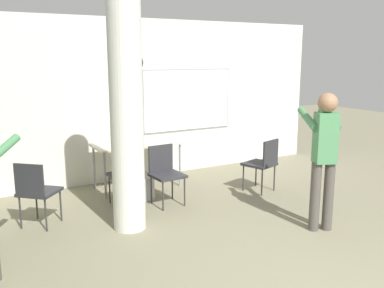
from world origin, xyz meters
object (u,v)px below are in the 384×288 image
object	(u,v)px
folding_table	(137,146)
chair_near_pillar	(36,189)
chair_table_front	(165,170)
bottle_on_table	(141,136)
chair_table_left	(126,173)
person_playing_side	(324,151)
chair_mid_room	(263,161)

from	to	relation	value
folding_table	chair_near_pillar	xyz separation A→B (m)	(-1.77, -0.96, -0.19)
chair_table_front	chair_near_pillar	size ratio (longest dim) A/B	1.00
folding_table	chair_table_front	size ratio (longest dim) A/B	1.63
bottle_on_table	chair_table_left	size ratio (longest dim) A/B	0.34
chair_table_left	person_playing_side	size ratio (longest dim) A/B	0.50
chair_table_front	chair_near_pillar	bearing A→B (deg)	179.98
folding_table	person_playing_side	world-z (taller)	person_playing_side
chair_table_left	person_playing_side	world-z (taller)	person_playing_side
person_playing_side	bottle_on_table	bearing A→B (deg)	114.92
chair_near_pillar	chair_table_left	xyz separation A→B (m)	(1.27, 0.17, 0.00)
chair_table_front	bottle_on_table	bearing A→B (deg)	89.06
folding_table	chair_mid_room	distance (m)	2.08
folding_table	person_playing_side	xyz separation A→B (m)	(1.34, -2.78, 0.32)
chair_near_pillar	folding_table	bearing A→B (deg)	28.40
chair_table_front	person_playing_side	world-z (taller)	person_playing_side
bottle_on_table	chair_table_front	size ratio (longest dim) A/B	0.34
folding_table	chair_table_left	xyz separation A→B (m)	(-0.50, -0.79, -0.19)
folding_table	person_playing_side	size ratio (longest dim) A/B	0.82
chair_table_front	person_playing_side	bearing A→B (deg)	-54.82
person_playing_side	folding_table	bearing A→B (deg)	115.65
chair_mid_room	chair_table_left	bearing A→B (deg)	168.53
folding_table	chair_table_front	distance (m)	0.98
bottle_on_table	chair_near_pillar	bearing A→B (deg)	-153.60
folding_table	chair_table_front	bearing A→B (deg)	-87.03
chair_mid_room	person_playing_side	distance (m)	1.67
chair_near_pillar	person_playing_side	world-z (taller)	person_playing_side
chair_table_front	person_playing_side	distance (m)	2.29
bottle_on_table	chair_mid_room	bearing A→B (deg)	-36.36
chair_table_left	folding_table	bearing A→B (deg)	57.72
chair_table_front	chair_near_pillar	distance (m)	1.82
chair_near_pillar	person_playing_side	bearing A→B (deg)	-30.46
person_playing_side	chair_near_pillar	bearing A→B (deg)	149.54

